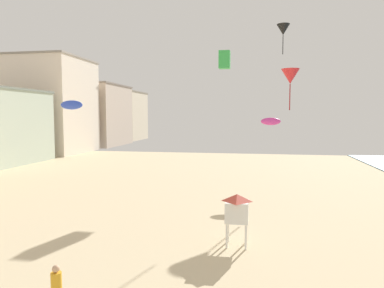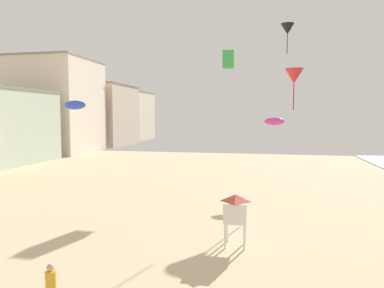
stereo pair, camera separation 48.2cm
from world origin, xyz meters
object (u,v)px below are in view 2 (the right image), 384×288
object	(u,v)px
lifeguard_stand	(236,209)
kite_magenta_parafoil	(274,121)
kite_flyer	(51,286)
kite_red_delta	(294,76)
kite_black_delta	(287,29)
kite_green_box	(229,60)
kite_blue_parafoil	(75,105)

from	to	relation	value
lifeguard_stand	kite_magenta_parafoil	world-z (taller)	kite_magenta_parafoil
kite_flyer	kite_red_delta	world-z (taller)	kite_red_delta
lifeguard_stand	kite_black_delta	xyz separation A→B (m)	(3.23, 17.87, 12.48)
kite_green_box	lifeguard_stand	bearing A→B (deg)	-83.03
kite_red_delta	kite_magenta_parafoil	bearing A→B (deg)	175.47
kite_flyer	kite_black_delta	xyz separation A→B (m)	(8.53, 25.00, 13.40)
kite_red_delta	lifeguard_stand	bearing A→B (deg)	-104.09
kite_blue_parafoil	kite_magenta_parafoil	bearing A→B (deg)	23.75
kite_flyer	kite_red_delta	distance (m)	25.13
kite_blue_parafoil	kite_green_box	bearing A→B (deg)	45.63
lifeguard_stand	kite_black_delta	size ratio (longest dim) A/B	0.92
kite_green_box	kite_blue_parafoil	bearing A→B (deg)	-134.37
kite_blue_parafoil	kite_green_box	world-z (taller)	kite_green_box
kite_flyer	kite_blue_parafoil	world-z (taller)	kite_blue_parafoil
kite_black_delta	kite_blue_parafoil	world-z (taller)	kite_black_delta
kite_blue_parafoil	kite_green_box	size ratio (longest dim) A/B	1.03
kite_black_delta	kite_green_box	size ratio (longest dim) A/B	1.60
kite_red_delta	kite_blue_parafoil	bearing A→B (deg)	-158.62
kite_black_delta	kite_magenta_parafoil	xyz separation A→B (m)	(-1.12, -3.09, -8.50)
kite_blue_parafoil	kite_magenta_parafoil	distance (m)	16.57
kite_flyer	kite_blue_parafoil	distance (m)	18.19
kite_black_delta	kite_blue_parafoil	xyz separation A→B (m)	(-16.23, -9.74, -7.18)
lifeguard_stand	kite_black_delta	bearing A→B (deg)	92.49
kite_magenta_parafoil	kite_red_delta	xyz separation A→B (m)	(1.56, -0.12, 3.83)
kite_flyer	kite_red_delta	bearing A→B (deg)	-36.67
kite_magenta_parafoil	kite_green_box	distance (m)	8.63
kite_flyer	kite_magenta_parafoil	bearing A→B (deg)	-32.97
kite_flyer	kite_black_delta	distance (m)	29.62
kite_magenta_parafoil	kite_red_delta	world-z (taller)	kite_red_delta
kite_flyer	kite_magenta_parafoil	size ratio (longest dim) A/B	0.97
lifeguard_stand	kite_green_box	xyz separation A→B (m)	(-2.33, 19.04, 10.04)
kite_black_delta	kite_green_box	world-z (taller)	kite_black_delta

